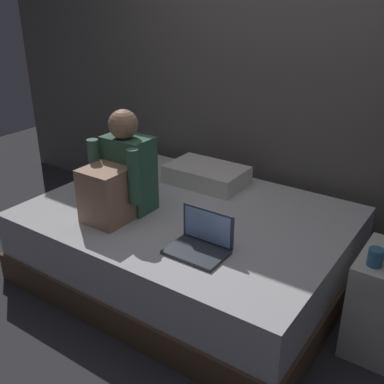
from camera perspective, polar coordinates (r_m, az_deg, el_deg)
The scene contains 7 objects.
ground_plane at distance 2.92m, azimuth -0.57°, elevation -14.11°, with size 8.00×8.00×0.00m, color #2D2D33.
wall_back at distance 3.37m, azimuth 11.58°, elevation 15.91°, with size 5.60×0.10×2.70m, color #605B56.
bed at distance 3.08m, azimuth -0.43°, elevation -6.43°, with size 2.00×1.50×0.49m.
person_sitting at distance 2.87m, azimuth -8.90°, elevation 1.93°, with size 0.39×0.44×0.66m.
laptop at distance 2.52m, azimuth 1.12°, elevation -6.13°, with size 0.32×0.23×0.22m.
pillow at distance 3.36m, azimuth 1.80°, elevation 2.15°, with size 0.56×0.36×0.13m, color silver.
mug at distance 2.45m, azimuth 21.70°, elevation -7.49°, with size 0.08×0.08×0.09m, color teal.
Camera 1 is at (1.32, -1.87, 1.82)m, focal length 43.24 mm.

